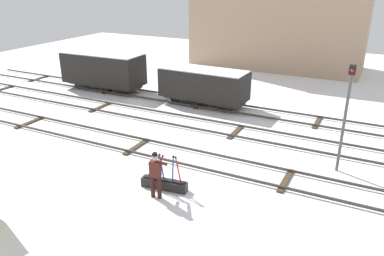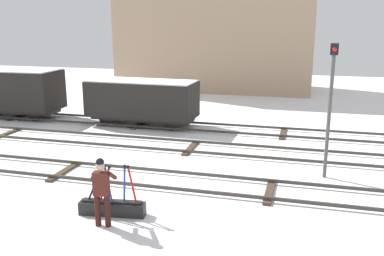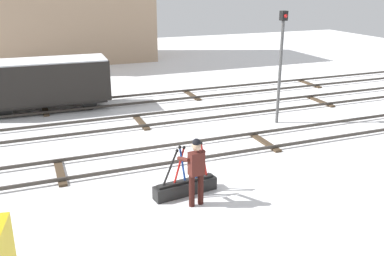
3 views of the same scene
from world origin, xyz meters
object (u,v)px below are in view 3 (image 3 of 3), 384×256
rail_worker (196,168)px  signal_post (281,58)px  freight_car_back_track (45,82)px  switch_lever_frame (185,185)px

rail_worker → signal_post: 7.74m
signal_post → freight_car_back_track: size_ratio=0.81×
switch_lever_frame → freight_car_back_track: size_ratio=0.34×
switch_lever_frame → rail_worker: rail_worker is taller
rail_worker → freight_car_back_track: 10.75m
switch_lever_frame → freight_car_back_track: 10.18m
signal_post → freight_car_back_track: signal_post is taller
freight_car_back_track → rail_worker: bearing=-72.2°
switch_lever_frame → signal_post: signal_post is taller
signal_post → rail_worker: bearing=-137.8°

